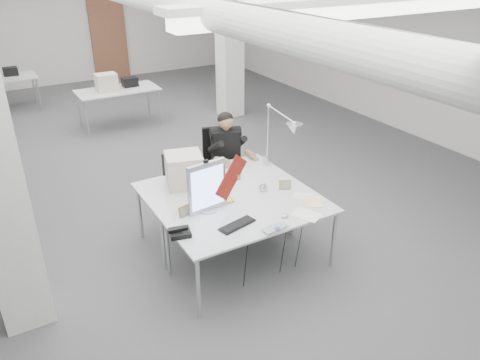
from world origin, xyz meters
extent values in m
cube|color=#454548|center=(0.00, 0.00, -0.01)|extent=(10.00, 14.00, 0.02)
cube|color=silver|center=(0.00, 7.01, 1.60)|extent=(10.00, 0.02, 3.20)
cube|color=silver|center=(5.01, 0.00, 1.60)|extent=(0.02, 14.00, 3.20)
cube|color=white|center=(2.50, 2.50, 1.60)|extent=(0.45, 0.45, 3.20)
cube|color=brown|center=(1.20, 6.94, 1.05)|extent=(0.95, 0.08, 2.10)
cube|color=white|center=(0.00, -4.00, 2.98)|extent=(2.80, 0.14, 0.08)
cube|color=silver|center=(0.00, -2.50, 0.74)|extent=(1.80, 0.90, 0.02)
cube|color=silver|center=(0.00, -1.60, 0.74)|extent=(1.80, 0.90, 0.02)
cube|color=silver|center=(0.20, 3.00, 0.74)|extent=(1.60, 0.80, 0.02)
cube|color=#B4B4B9|center=(-0.38, -2.19, 1.04)|extent=(0.46, 0.10, 0.56)
cube|color=maroon|center=(-0.10, -2.23, 1.09)|extent=(0.45, 0.11, 0.50)
cube|color=black|center=(-0.26, -2.63, 0.76)|extent=(0.43, 0.22, 0.02)
imported|color=silver|center=(0.04, -2.92, 0.77)|extent=(0.30, 0.21, 0.02)
ellipsoid|color=silver|center=(0.25, -2.74, 0.77)|extent=(0.10, 0.08, 0.04)
cube|color=black|center=(-0.84, -2.50, 0.78)|extent=(0.24, 0.22, 0.05)
cube|color=#A47046|center=(-0.64, -2.18, 0.81)|extent=(0.15, 0.07, 0.12)
cube|color=#AA8149|center=(0.63, -2.21, 0.81)|extent=(0.14, 0.10, 0.11)
cylinder|color=#B2B2B7|center=(0.38, -2.12, 0.81)|extent=(0.10, 0.06, 0.10)
cube|color=white|center=(0.48, -2.82, 0.76)|extent=(0.31, 0.35, 0.01)
cube|color=#F8D994|center=(0.72, -2.62, 0.76)|extent=(0.31, 0.32, 0.01)
cube|color=white|center=(0.70, -2.46, 0.76)|extent=(0.26, 0.24, 0.01)
cube|color=beige|center=(-0.35, -1.52, 0.95)|extent=(0.51, 0.49, 0.40)
camera|label=1|loc=(-2.28, -6.17, 3.31)|focal=35.00mm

